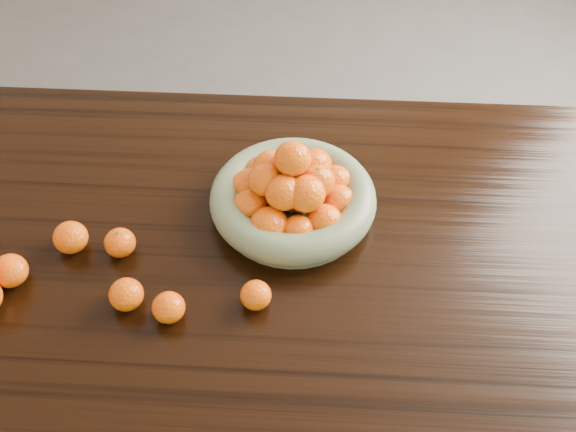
{
  "coord_description": "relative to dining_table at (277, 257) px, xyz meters",
  "views": [
    {
      "loc": [
        0.08,
        -0.94,
        1.85
      ],
      "look_at": [
        0.03,
        -0.02,
        0.83
      ],
      "focal_mm": 40.0,
      "sensor_mm": 36.0,
      "label": 1
    }
  ],
  "objects": [
    {
      "name": "loose_orange_1",
      "position": [
        -0.29,
        -0.21,
        0.12
      ],
      "size": [
        0.07,
        0.07,
        0.07
      ],
      "primitive_type": "ellipsoid",
      "color": "orange",
      "rests_on": "dining_table"
    },
    {
      "name": "fruit_bowl",
      "position": [
        0.03,
        0.07,
        0.15
      ],
      "size": [
        0.38,
        0.38,
        0.2
      ],
      "rotation": [
        0.0,
        0.0,
        0.27
      ],
      "color": "gray",
      "rests_on": "dining_table"
    },
    {
      "name": "dining_table",
      "position": [
        0.0,
        0.0,
        0.0
      ],
      "size": [
        2.0,
        1.0,
        0.75
      ],
      "color": "black",
      "rests_on": "ground"
    },
    {
      "name": "loose_orange_4",
      "position": [
        -0.2,
        -0.23,
        0.12
      ],
      "size": [
        0.07,
        0.07,
        0.06
      ],
      "primitive_type": "ellipsoid",
      "color": "orange",
      "rests_on": "dining_table"
    },
    {
      "name": "loose_orange_2",
      "position": [
        -0.03,
        -0.19,
        0.12
      ],
      "size": [
        0.06,
        0.06,
        0.06
      ],
      "primitive_type": "ellipsoid",
      "color": "orange",
      "rests_on": "dining_table"
    },
    {
      "name": "loose_orange_3",
      "position": [
        -0.44,
        -0.07,
        0.12
      ],
      "size": [
        0.08,
        0.08,
        0.07
      ],
      "primitive_type": "ellipsoid",
      "color": "orange",
      "rests_on": "dining_table"
    },
    {
      "name": "loose_orange_0",
      "position": [
        -0.33,
        -0.07,
        0.12
      ],
      "size": [
        0.07,
        0.07,
        0.06
      ],
      "primitive_type": "ellipsoid",
      "color": "orange",
      "rests_on": "dining_table"
    },
    {
      "name": "ground",
      "position": [
        0.0,
        0.0,
        -0.66
      ],
      "size": [
        5.0,
        5.0,
        0.0
      ],
      "primitive_type": "plane",
      "color": "#4C4A47",
      "rests_on": "ground"
    }
  ]
}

